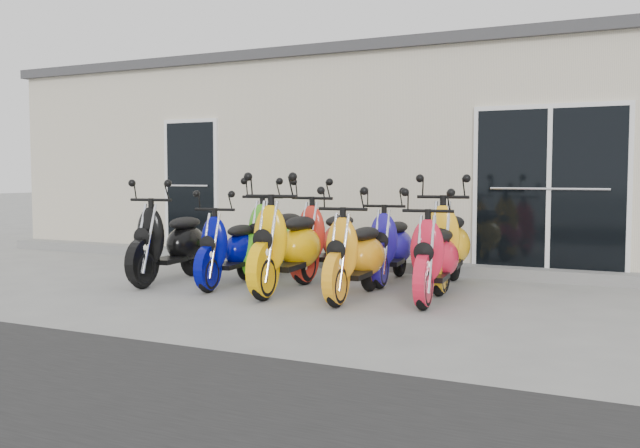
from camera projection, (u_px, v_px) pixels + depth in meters
The scene contains 15 objects.
ground at pixel (298, 288), 8.69m from camera, with size 80.00×80.00×0.00m, color gray.
building at pixel (430, 163), 13.22m from camera, with size 14.00×6.00×3.20m, color beige.
roof_cap at pixel (431, 71), 13.10m from camera, with size 14.20×6.20×0.16m, color #3F3F42.
front_step at pixel (363, 264), 10.49m from camera, with size 14.00×0.40×0.15m, color gray.
door_left at pixel (191, 182), 11.96m from camera, with size 1.07×0.08×2.22m, color black.
door_right at pixel (549, 184), 9.38m from camera, with size 2.02×0.08×2.22m, color black.
scooter_front_black at pixel (169, 231), 9.17m from camera, with size 0.66×1.80×1.33m, color black, non-canonical shape.
scooter_front_blue at pixel (229, 238), 8.83m from camera, with size 0.59×1.63×1.20m, color #01057D, non-canonical shape.
scooter_front_orange_a at pixel (287, 232), 8.38m from camera, with size 0.70×1.92×1.42m, color #FFB607, non-canonical shape.
scooter_front_orange_b at pixel (355, 242), 7.92m from camera, with size 0.62×1.71×1.27m, color orange, non-canonical shape.
scooter_front_red at pixel (435, 244), 7.78m from camera, with size 0.62×1.69×1.25m, color red, non-canonical shape.
scooter_back_green at pixel (276, 226), 9.80m from camera, with size 0.67×1.83×1.35m, color #48B71C, non-canonical shape.
scooter_back_red at pixel (327, 228), 9.46m from camera, with size 0.66×1.82×1.35m, color red, non-canonical shape.
scooter_back_blue at pixel (391, 234), 9.13m from camera, with size 0.61×1.68×1.24m, color #1F1595, non-canonical shape.
scooter_back_yellow at pixel (448, 231), 8.69m from camera, with size 0.69×1.89×1.40m, color yellow, non-canonical shape.
Camera 1 is at (4.08, -7.59, 1.39)m, focal length 40.00 mm.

